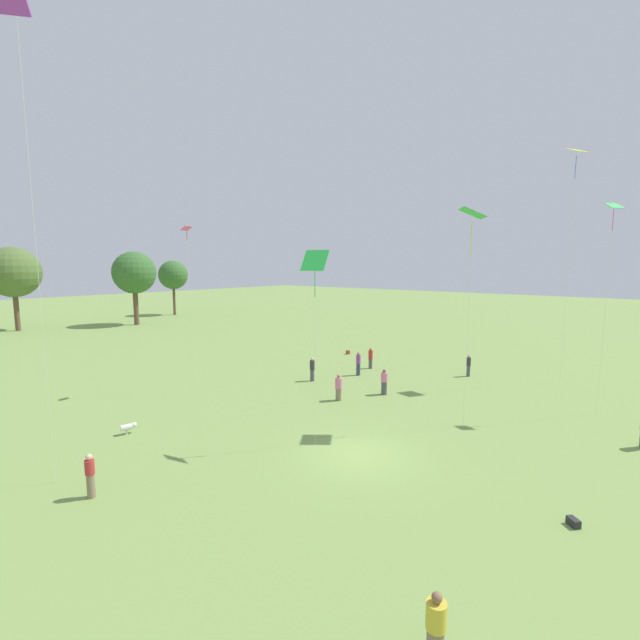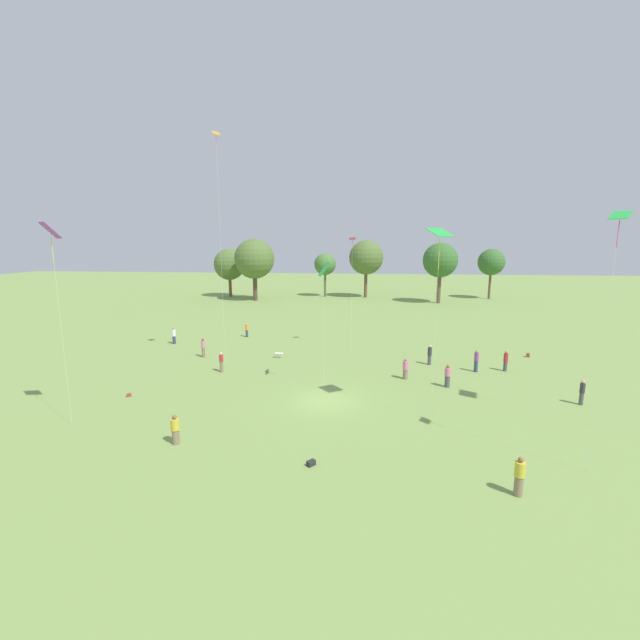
# 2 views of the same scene
# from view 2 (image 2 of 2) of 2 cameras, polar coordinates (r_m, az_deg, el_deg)

# --- Properties ---
(ground_plane) EXTENTS (240.00, 240.00, 0.00)m
(ground_plane) POSITION_cam_2_polar(r_m,az_deg,el_deg) (30.07, 0.83, -10.77)
(ground_plane) COLOR #7A994C
(tree_0) EXTENTS (6.11, 6.11, 9.47)m
(tree_0) POSITION_cam_2_polar(r_m,az_deg,el_deg) (87.07, -11.99, 7.24)
(tree_0) COLOR brown
(tree_0) RESTS_ON ground_plane
(tree_1) EXTENTS (7.33, 7.33, 11.40)m
(tree_1) POSITION_cam_2_polar(r_m,az_deg,el_deg) (80.46, -8.74, 8.04)
(tree_1) COLOR brown
(tree_1) RESTS_ON ground_plane
(tree_2) EXTENTS (4.31, 4.31, 8.61)m
(tree_2) POSITION_cam_2_polar(r_m,az_deg,el_deg) (85.38, 0.68, 7.42)
(tree_2) COLOR brown
(tree_2) RESTS_ON ground_plane
(tree_3) EXTENTS (6.64, 6.64, 11.13)m
(tree_3) POSITION_cam_2_polar(r_m,az_deg,el_deg) (84.54, 6.18, 8.26)
(tree_3) COLOR brown
(tree_3) RESTS_ON ground_plane
(tree_4) EXTENTS (6.10, 6.10, 10.69)m
(tree_4) POSITION_cam_2_polar(r_m,az_deg,el_deg) (78.92, 15.73, 7.64)
(tree_4) COLOR brown
(tree_4) RESTS_ON ground_plane
(tree_5) EXTENTS (5.00, 5.00, 9.53)m
(tree_5) POSITION_cam_2_polar(r_m,az_deg,el_deg) (88.15, 21.87, 7.15)
(tree_5) COLOR brown
(tree_5) RESTS_ON ground_plane
(person_0) EXTENTS (0.48, 0.48, 1.79)m
(person_0) POSITION_cam_2_polar(r_m,az_deg,el_deg) (39.70, 23.52, -5.02)
(person_0) COLOR #4C4C51
(person_0) RESTS_ON ground_plane
(person_1) EXTENTS (0.58, 0.58, 1.75)m
(person_1) POSITION_cam_2_polar(r_m,az_deg,el_deg) (33.94, 16.64, -7.19)
(person_1) COLOR #4C4C51
(person_1) RESTS_ON ground_plane
(person_2) EXTENTS (0.38, 0.38, 1.74)m
(person_2) POSITION_cam_2_polar(r_m,az_deg,el_deg) (34.08, 31.55, -8.20)
(person_2) COLOR #4C4C51
(person_2) RESTS_ON ground_plane
(person_3) EXTENTS (0.61, 0.61, 1.80)m
(person_3) POSITION_cam_2_polar(r_m,az_deg,el_deg) (21.42, 25.04, -18.40)
(person_3) COLOR #847056
(person_3) RESTS_ON ground_plane
(person_4) EXTENTS (0.42, 0.42, 1.89)m
(person_4) POSITION_cam_2_polar(r_m,az_deg,el_deg) (38.55, 20.11, -5.14)
(person_4) COLOR #333D5B
(person_4) RESTS_ON ground_plane
(person_5) EXTENTS (0.52, 0.52, 1.82)m
(person_5) POSITION_cam_2_polar(r_m,az_deg,el_deg) (39.52, 14.41, -4.51)
(person_5) COLOR #4C4C51
(person_5) RESTS_ON ground_plane
(person_6) EXTENTS (0.54, 0.54, 1.67)m
(person_6) POSITION_cam_2_polar(r_m,az_deg,el_deg) (25.19, -18.74, -13.69)
(person_6) COLOR #847056
(person_6) RESTS_ON ground_plane
(person_7) EXTENTS (0.56, 0.56, 1.83)m
(person_7) POSITION_cam_2_polar(r_m,az_deg,el_deg) (48.62, -18.91, -1.97)
(person_7) COLOR #333D5B
(person_7) RESTS_ON ground_plane
(person_8) EXTENTS (0.39, 0.39, 1.84)m
(person_8) POSITION_cam_2_polar(r_m,az_deg,el_deg) (42.21, -15.31, -3.57)
(person_8) COLOR #847056
(person_8) RESTS_ON ground_plane
(person_9) EXTENTS (0.40, 0.40, 1.72)m
(person_9) POSITION_cam_2_polar(r_m,az_deg,el_deg) (37.12, -13.02, -5.48)
(person_9) COLOR #847056
(person_9) RESTS_ON ground_plane
(person_10) EXTENTS (0.61, 0.61, 1.73)m
(person_10) POSITION_cam_2_polar(r_m,az_deg,el_deg) (35.06, 11.33, -6.40)
(person_10) COLOR #847056
(person_10) RESTS_ON ground_plane
(person_11) EXTENTS (0.41, 0.41, 1.62)m
(person_11) POSITION_cam_2_polar(r_m,az_deg,el_deg) (50.03, -9.74, -1.32)
(person_11) COLOR #333D5B
(person_11) RESTS_ON ground_plane
(kite_1) EXTENTS (1.01, 1.34, 9.43)m
(kite_1) POSITION_cam_2_polar(r_m,az_deg,el_deg) (30.42, 0.54, 6.40)
(kite_1) COLOR green
(kite_1) RESTS_ON ground_plane
(kite_2) EXTENTS (1.00, 1.00, 12.18)m
(kite_2) POSITION_cam_2_polar(r_m,az_deg,el_deg) (22.82, 34.96, 9.64)
(kite_2) COLOR green
(kite_2) RESTS_ON ground_plane
(kite_3) EXTENTS (0.82, 0.82, 19.77)m
(kite_3) POSITION_cam_2_polar(r_m,az_deg,el_deg) (38.60, -13.57, 19.93)
(kite_3) COLOR orange
(kite_3) RESTS_ON ground_plane
(kite_6) EXTENTS (1.48, 1.42, 11.93)m
(kite_6) POSITION_cam_2_polar(r_m,az_deg,el_deg) (28.26, -32.24, 9.48)
(kite_6) COLOR purple
(kite_6) RESTS_ON ground_plane
(kite_7) EXTENTS (1.71, 1.69, 11.66)m
(kite_7) POSITION_cam_2_polar(r_m,az_deg,el_deg) (25.89, 15.68, 10.56)
(kite_7) COLOR green
(kite_7) RESTS_ON ground_plane
(kite_8) EXTENTS (0.65, 0.61, 11.31)m
(kite_8) POSITION_cam_2_polar(r_m,az_deg,el_deg) (42.71, 4.33, 9.68)
(kite_8) COLOR #E54C99
(kite_8) RESTS_ON ground_plane
(dog_0) EXTENTS (0.81, 0.46, 0.56)m
(dog_0) POSITION_cam_2_polar(r_m,az_deg,el_deg) (40.79, -5.51, -4.54)
(dog_0) COLOR silver
(dog_0) RESTS_ON ground_plane
(picnic_bag_0) EXTENTS (0.40, 0.38, 0.20)m
(picnic_bag_0) POSITION_cam_2_polar(r_m,az_deg,el_deg) (33.78, -24.11, -9.11)
(picnic_bag_0) COLOR #933833
(picnic_bag_0) RESTS_ON ground_plane
(picnic_bag_1) EXTENTS (0.39, 0.39, 0.37)m
(picnic_bag_1) POSITION_cam_2_polar(r_m,az_deg,el_deg) (45.54, 25.98, -4.23)
(picnic_bag_1) COLOR #933833
(picnic_bag_1) RESTS_ON ground_plane
(picnic_bag_2) EXTENTS (0.47, 0.49, 0.27)m
(picnic_bag_2) POSITION_cam_2_polar(r_m,az_deg,el_deg) (22.17, -1.20, -18.53)
(picnic_bag_2) COLOR #262628
(picnic_bag_2) RESTS_ON ground_plane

